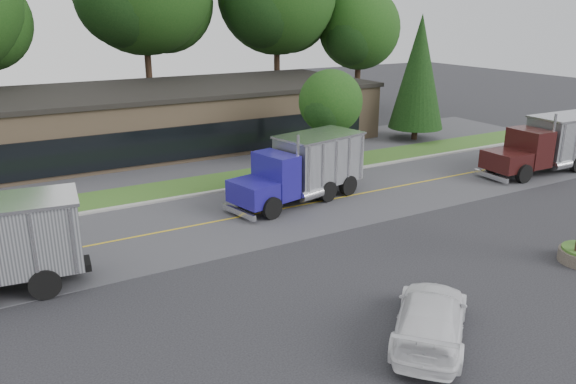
# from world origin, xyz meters

# --- Properties ---
(ground) EXTENTS (140.00, 140.00, 0.00)m
(ground) POSITION_xyz_m (0.00, 0.00, 0.00)
(ground) COLOR #37373D
(ground) RESTS_ON ground
(road) EXTENTS (60.00, 8.00, 0.02)m
(road) POSITION_xyz_m (0.00, 9.00, 0.00)
(road) COLOR #515155
(road) RESTS_ON ground
(center_line) EXTENTS (60.00, 0.12, 0.01)m
(center_line) POSITION_xyz_m (0.00, 9.00, 0.00)
(center_line) COLOR gold
(center_line) RESTS_ON ground
(curb) EXTENTS (60.00, 0.30, 0.12)m
(curb) POSITION_xyz_m (0.00, 13.20, 0.00)
(curb) COLOR #9E9E99
(curb) RESTS_ON ground
(grass_verge) EXTENTS (60.00, 3.40, 0.03)m
(grass_verge) POSITION_xyz_m (0.00, 15.00, 0.00)
(grass_verge) COLOR #3B6121
(grass_verge) RESTS_ON ground
(far_parking) EXTENTS (60.00, 7.00, 0.02)m
(far_parking) POSITION_xyz_m (0.00, 20.00, 0.00)
(far_parking) COLOR #515155
(far_parking) RESTS_ON ground
(strip_mall) EXTENTS (32.00, 12.00, 4.00)m
(strip_mall) POSITION_xyz_m (2.00, 26.00, 2.00)
(strip_mall) COLOR #8B7155
(strip_mall) RESTS_ON ground
(tree_far_d) EXTENTS (11.57, 10.89, 16.51)m
(tree_far_d) POSITION_xyz_m (16.18, 33.14, 10.54)
(tree_far_d) COLOR #382619
(tree_far_d) RESTS_ON ground
(tree_far_e) EXTENTS (8.34, 7.85, 11.90)m
(tree_far_e) POSITION_xyz_m (24.13, 31.10, 7.59)
(tree_far_e) COLOR #382619
(tree_far_e) RESTS_ON ground
(evergreen_right) EXTENTS (4.16, 4.16, 9.45)m
(evergreen_right) POSITION_xyz_m (20.00, 18.00, 5.19)
(evergreen_right) COLOR #382619
(evergreen_right) RESTS_ON ground
(tree_verge) EXTENTS (4.31, 4.06, 6.15)m
(tree_verge) POSITION_xyz_m (10.07, 15.05, 3.91)
(tree_verge) COLOR #382619
(tree_verge) RESTS_ON ground
(dump_truck_blue) EXTENTS (8.03, 4.13, 3.36)m
(dump_truck_blue) POSITION_xyz_m (4.93, 9.83, 1.80)
(dump_truck_blue) COLOR black
(dump_truck_blue) RESTS_ON ground
(dump_truck_maroon) EXTENTS (9.72, 2.93, 3.36)m
(dump_truck_maroon) POSITION_xyz_m (21.65, 6.98, 1.81)
(dump_truck_maroon) COLOR black
(dump_truck_maroon) RESTS_ON ground
(rally_car) EXTENTS (5.15, 4.94, 1.47)m
(rally_car) POSITION_xyz_m (1.25, -3.56, 0.74)
(rally_car) COLOR white
(rally_car) RESTS_ON ground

